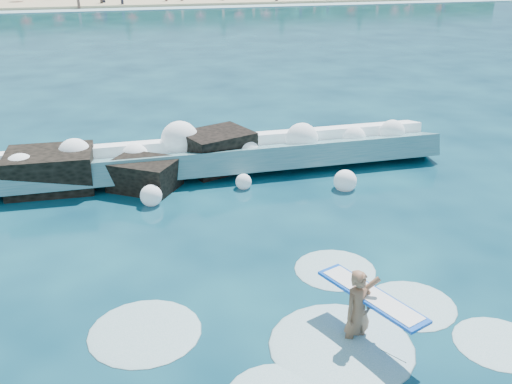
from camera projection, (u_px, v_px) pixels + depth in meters
ground at (218, 274)px, 14.07m from camera, size 200.00×200.00×0.00m
beach at (116, 0)px, 83.31m from camera, size 140.00×20.00×0.40m
wet_band at (118, 9)px, 73.60m from camera, size 140.00×5.00×0.08m
breaking_wave at (221, 157)px, 20.49m from camera, size 16.05×2.59×1.38m
rock_cluster at (132, 167)px, 19.48m from camera, size 8.52×3.71×1.61m
surfer_with_board at (361, 309)px, 11.51m from camera, size 1.48×3.02×1.89m
wave_spray at (205, 150)px, 20.00m from camera, size 14.28×4.36×1.87m
surf_foam at (318, 332)px, 11.94m from camera, size 9.04×5.94×0.15m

